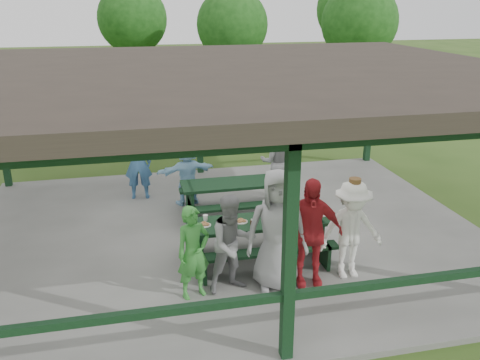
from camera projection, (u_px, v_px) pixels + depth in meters
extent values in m
plane|color=#2E4C17|center=(228.00, 236.00, 10.13)|extent=(90.00, 90.00, 0.00)
cube|color=slate|center=(228.00, 234.00, 10.12)|extent=(10.00, 8.00, 0.10)
cube|color=black|center=(289.00, 253.00, 6.10)|extent=(0.15, 0.15, 3.00)
cube|color=black|center=(199.00, 117.00, 13.08)|extent=(0.15, 0.15, 3.00)
cube|color=black|center=(371.00, 108.00, 14.06)|extent=(0.15, 0.15, 3.00)
cube|color=black|center=(88.00, 321.00, 5.81)|extent=(4.65, 0.10, 0.10)
cube|color=black|center=(459.00, 274.00, 6.80)|extent=(4.65, 0.10, 0.10)
cube|color=black|center=(105.00, 145.00, 12.79)|extent=(4.65, 0.10, 0.10)
cube|color=black|center=(287.00, 134.00, 13.78)|extent=(4.65, 0.10, 0.10)
cube|color=black|center=(294.00, 140.00, 5.63)|extent=(9.80, 0.15, 0.20)
cube|color=black|center=(197.00, 61.00, 12.61)|extent=(9.80, 0.15, 0.20)
cube|color=#2E2721|center=(227.00, 73.00, 9.04)|extent=(10.60, 8.60, 0.24)
cube|color=black|center=(259.00, 222.00, 8.82)|extent=(2.48, 0.75, 0.06)
cube|color=black|center=(267.00, 252.00, 8.41)|extent=(2.48, 0.28, 0.05)
cube|color=black|center=(251.00, 224.00, 9.42)|extent=(2.48, 0.28, 0.05)
cube|color=black|center=(199.00, 246.00, 8.71)|extent=(0.06, 0.70, 0.75)
cube|color=black|center=(315.00, 234.00, 9.15)|extent=(0.06, 0.70, 0.75)
cube|color=black|center=(199.00, 254.00, 8.77)|extent=(0.06, 1.39, 0.45)
cube|color=black|center=(315.00, 242.00, 9.20)|extent=(0.06, 1.39, 0.45)
cube|color=black|center=(238.00, 183.00, 10.67)|extent=(2.38, 0.75, 0.06)
cube|color=black|center=(244.00, 206.00, 10.26)|extent=(2.38, 0.28, 0.05)
cube|color=black|center=(233.00, 187.00, 11.28)|extent=(2.38, 0.28, 0.05)
cube|color=black|center=(191.00, 202.00, 10.58)|extent=(0.06, 0.70, 0.75)
cube|color=black|center=(284.00, 195.00, 10.99)|extent=(0.06, 0.70, 0.75)
cube|color=black|center=(191.00, 209.00, 10.63)|extent=(0.06, 1.39, 0.45)
cube|color=black|center=(283.00, 201.00, 11.04)|extent=(0.06, 1.39, 0.45)
cylinder|color=white|center=(205.00, 225.00, 8.61)|extent=(0.22, 0.22, 0.01)
torus|color=#986536|center=(202.00, 225.00, 8.57)|extent=(0.10, 0.10, 0.03)
torus|color=#986536|center=(207.00, 224.00, 8.59)|extent=(0.10, 0.10, 0.03)
torus|color=#986536|center=(204.00, 223.00, 8.64)|extent=(0.10, 0.10, 0.03)
cylinder|color=white|center=(241.00, 222.00, 8.74)|extent=(0.22, 0.22, 0.01)
torus|color=#986536|center=(239.00, 221.00, 8.71)|extent=(0.10, 0.10, 0.03)
torus|color=#986536|center=(244.00, 221.00, 8.72)|extent=(0.10, 0.10, 0.03)
torus|color=#986536|center=(241.00, 219.00, 8.77)|extent=(0.10, 0.10, 0.03)
cylinder|color=white|center=(280.00, 218.00, 8.88)|extent=(0.22, 0.22, 0.01)
torus|color=#986536|center=(278.00, 218.00, 8.85)|extent=(0.10, 0.10, 0.03)
torus|color=#986536|center=(282.00, 217.00, 8.86)|extent=(0.10, 0.10, 0.03)
torus|color=#986536|center=(279.00, 216.00, 8.91)|extent=(0.10, 0.10, 0.03)
cylinder|color=white|center=(322.00, 214.00, 9.04)|extent=(0.22, 0.22, 0.01)
torus|color=#986536|center=(320.00, 214.00, 9.01)|extent=(0.10, 0.10, 0.03)
torus|color=#986536|center=(324.00, 213.00, 9.02)|extent=(0.10, 0.10, 0.03)
torus|color=#986536|center=(321.00, 212.00, 9.08)|extent=(0.10, 0.10, 0.03)
cylinder|color=#381E0F|center=(195.00, 228.00, 8.39)|extent=(0.06, 0.06, 0.10)
cylinder|color=#381E0F|center=(252.00, 223.00, 8.59)|extent=(0.06, 0.06, 0.10)
cylinder|color=#381E0F|center=(298.00, 219.00, 8.76)|extent=(0.06, 0.06, 0.10)
cylinder|color=#381E0F|center=(305.00, 218.00, 8.78)|extent=(0.06, 0.06, 0.10)
cone|color=white|center=(205.00, 218.00, 8.79)|extent=(0.09, 0.09, 0.10)
cone|color=white|center=(229.00, 216.00, 8.87)|extent=(0.09, 0.09, 0.10)
cone|color=white|center=(263.00, 213.00, 9.00)|extent=(0.09, 0.09, 0.10)
cone|color=white|center=(287.00, 210.00, 9.09)|extent=(0.09, 0.09, 0.10)
cone|color=white|center=(295.00, 210.00, 9.12)|extent=(0.09, 0.09, 0.10)
imported|color=green|center=(193.00, 252.00, 7.71)|extent=(0.63, 0.51, 1.49)
imported|color=gray|center=(233.00, 244.00, 7.86)|extent=(0.90, 0.78, 1.60)
imported|color=gray|center=(277.00, 230.00, 7.88)|extent=(1.05, 0.77, 1.98)
imported|color=#AF2026|center=(309.00, 232.00, 8.00)|extent=(1.11, 0.59, 1.81)
imported|color=white|center=(351.00, 230.00, 8.24)|extent=(1.09, 0.63, 1.67)
cylinder|color=brown|center=(355.00, 185.00, 7.97)|extent=(0.32, 0.32, 0.02)
cylinder|color=brown|center=(355.00, 182.00, 7.95)|extent=(0.19, 0.19, 0.11)
imported|color=#9BD0F0|center=(187.00, 173.00, 11.28)|extent=(1.37, 0.66, 1.42)
imported|color=#3A6696|center=(138.00, 163.00, 11.55)|extent=(0.66, 0.46, 1.71)
imported|color=gray|center=(277.00, 162.00, 11.76)|extent=(0.93, 0.82, 1.62)
imported|color=silver|center=(228.00, 102.00, 19.15)|extent=(5.64, 2.79, 1.54)
cube|color=#1B3999|center=(135.00, 114.00, 17.28)|extent=(2.83, 1.60, 0.12)
cube|color=#1B3999|center=(137.00, 111.00, 16.59)|extent=(2.71, 0.30, 0.39)
cube|color=#1B3999|center=(132.00, 103.00, 17.81)|extent=(2.71, 0.30, 0.39)
cube|color=#1B3999|center=(93.00, 109.00, 16.81)|extent=(0.18, 1.36, 0.39)
cube|color=#1B3999|center=(174.00, 104.00, 17.59)|extent=(0.18, 1.36, 0.39)
cylinder|color=black|center=(111.00, 132.00, 16.52)|extent=(0.75, 0.24, 0.74)
cylinder|color=yellow|center=(111.00, 132.00, 16.52)|extent=(0.29, 0.24, 0.27)
cylinder|color=black|center=(108.00, 122.00, 17.82)|extent=(0.75, 0.24, 0.74)
cylinder|color=yellow|center=(108.00, 122.00, 17.82)|extent=(0.29, 0.24, 0.27)
cylinder|color=black|center=(164.00, 128.00, 17.02)|extent=(0.75, 0.24, 0.74)
cylinder|color=yellow|center=(164.00, 128.00, 17.02)|extent=(0.29, 0.24, 0.27)
cylinder|color=black|center=(158.00, 119.00, 18.32)|extent=(0.75, 0.24, 0.74)
cylinder|color=yellow|center=(158.00, 119.00, 18.32)|extent=(0.29, 0.24, 0.27)
cube|color=#1B3999|center=(188.00, 113.00, 17.84)|extent=(0.97, 0.16, 0.08)
cone|color=#F2590C|center=(91.00, 106.00, 16.76)|extent=(0.05, 0.39, 0.39)
cylinder|color=#322114|center=(136.00, 66.00, 25.30)|extent=(0.36, 0.36, 2.61)
sphere|color=#174512|center=(132.00, 19.00, 24.54)|extent=(3.34, 3.34, 3.34)
cylinder|color=#322114|center=(232.00, 73.00, 23.27)|extent=(0.36, 0.36, 2.48)
sphere|color=#174512|center=(232.00, 25.00, 22.55)|extent=(3.17, 3.17, 3.17)
cylinder|color=#322114|center=(355.00, 74.00, 22.69)|extent=(0.36, 0.36, 2.58)
sphere|color=#174512|center=(359.00, 22.00, 21.94)|extent=(3.30, 3.30, 3.30)
cylinder|color=#322114|center=(349.00, 57.00, 27.54)|extent=(0.36, 0.36, 2.90)
sphere|color=#174512|center=(352.00, 9.00, 26.70)|extent=(3.71, 3.71, 3.71)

